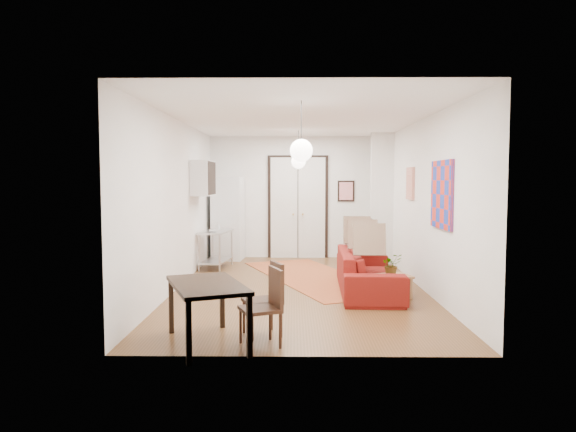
{
  "coord_description": "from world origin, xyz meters",
  "views": [
    {
      "loc": [
        -0.1,
        -8.79,
        1.86
      ],
      "look_at": [
        -0.2,
        -0.08,
        1.25
      ],
      "focal_mm": 32.0,
      "sensor_mm": 36.0,
      "label": 1
    }
  ],
  "objects_px": {
    "coffee_table": "(385,279)",
    "kitchen_counter": "(216,245)",
    "sofa": "(368,271)",
    "dining_chair_far": "(260,300)",
    "black_side_chair": "(358,237)",
    "fridge": "(228,218)",
    "dining_chair_near": "(263,292)",
    "dining_table": "(207,290)"
  },
  "relations": [
    {
      "from": "sofa",
      "to": "dining_table",
      "type": "relative_size",
      "value": 1.65
    },
    {
      "from": "black_side_chair",
      "to": "coffee_table",
      "type": "bearing_deg",
      "value": 81.71
    },
    {
      "from": "kitchen_counter",
      "to": "dining_chair_near",
      "type": "distance_m",
      "value": 4.81
    },
    {
      "from": "fridge",
      "to": "black_side_chair",
      "type": "distance_m",
      "value": 3.06
    },
    {
      "from": "coffee_table",
      "to": "dining_chair_far",
      "type": "relative_size",
      "value": 1.03
    },
    {
      "from": "sofa",
      "to": "dining_chair_far",
      "type": "height_order",
      "value": "dining_chair_far"
    },
    {
      "from": "coffee_table",
      "to": "kitchen_counter",
      "type": "height_order",
      "value": "kitchen_counter"
    },
    {
      "from": "kitchen_counter",
      "to": "dining_chair_far",
      "type": "relative_size",
      "value": 1.25
    },
    {
      "from": "dining_chair_near",
      "to": "dining_chair_far",
      "type": "height_order",
      "value": "same"
    },
    {
      "from": "coffee_table",
      "to": "black_side_chair",
      "type": "height_order",
      "value": "black_side_chair"
    },
    {
      "from": "coffee_table",
      "to": "dining_chair_far",
      "type": "height_order",
      "value": "dining_chair_far"
    },
    {
      "from": "coffee_table",
      "to": "kitchen_counter",
      "type": "bearing_deg",
      "value": 138.34
    },
    {
      "from": "dining_table",
      "to": "fridge",
      "type": "bearing_deg",
      "value": 95.12
    },
    {
      "from": "kitchen_counter",
      "to": "dining_chair_near",
      "type": "relative_size",
      "value": 1.25
    },
    {
      "from": "kitchen_counter",
      "to": "dining_chair_far",
      "type": "xyz_separation_m",
      "value": [
        1.27,
        -5.04,
        0.01
      ]
    },
    {
      "from": "kitchen_counter",
      "to": "fridge",
      "type": "bearing_deg",
      "value": 92.4
    },
    {
      "from": "sofa",
      "to": "kitchen_counter",
      "type": "distance_m",
      "value": 3.72
    },
    {
      "from": "coffee_table",
      "to": "dining_table",
      "type": "xyz_separation_m",
      "value": [
        -2.42,
        -2.32,
        0.31
      ]
    },
    {
      "from": "black_side_chair",
      "to": "dining_chair_near",
      "type": "bearing_deg",
      "value": 61.39
    },
    {
      "from": "dining_table",
      "to": "black_side_chair",
      "type": "distance_m",
      "value": 5.94
    },
    {
      "from": "coffee_table",
      "to": "black_side_chair",
      "type": "relative_size",
      "value": 0.86
    },
    {
      "from": "sofa",
      "to": "dining_chair_far",
      "type": "distance_m",
      "value": 3.15
    },
    {
      "from": "sofa",
      "to": "coffee_table",
      "type": "distance_m",
      "value": 0.46
    },
    {
      "from": "kitchen_counter",
      "to": "fridge",
      "type": "distance_m",
      "value": 1.28
    },
    {
      "from": "dining_chair_near",
      "to": "coffee_table",
      "type": "bearing_deg",
      "value": 114.24
    },
    {
      "from": "sofa",
      "to": "coffee_table",
      "type": "xyz_separation_m",
      "value": [
        0.2,
        -0.41,
        -0.04
      ]
    },
    {
      "from": "dining_chair_near",
      "to": "dining_chair_far",
      "type": "relative_size",
      "value": 1.0
    },
    {
      "from": "fridge",
      "to": "dining_chair_far",
      "type": "relative_size",
      "value": 2.22
    },
    {
      "from": "coffee_table",
      "to": "dining_table",
      "type": "relative_size",
      "value": 0.62
    },
    {
      "from": "sofa",
      "to": "black_side_chair",
      "type": "xyz_separation_m",
      "value": [
        0.16,
        2.71,
        0.27
      ]
    },
    {
      "from": "dining_table",
      "to": "dining_chair_far",
      "type": "distance_m",
      "value": 0.61
    },
    {
      "from": "fridge",
      "to": "black_side_chair",
      "type": "xyz_separation_m",
      "value": [
        2.93,
        -0.8,
        -0.35
      ]
    },
    {
      "from": "dining_chair_near",
      "to": "black_side_chair",
      "type": "bearing_deg",
      "value": 138.69
    },
    {
      "from": "kitchen_counter",
      "to": "coffee_table",
      "type": "bearing_deg",
      "value": -33.72
    },
    {
      "from": "sofa",
      "to": "dining_table",
      "type": "bearing_deg",
      "value": 143.31
    },
    {
      "from": "dining_table",
      "to": "dining_chair_far",
      "type": "xyz_separation_m",
      "value": [
        0.6,
        0.04,
        -0.12
      ]
    },
    {
      "from": "dining_chair_near",
      "to": "dining_table",
      "type": "bearing_deg",
      "value": -75.9
    },
    {
      "from": "fridge",
      "to": "black_side_chair",
      "type": "relative_size",
      "value": 1.85
    },
    {
      "from": "sofa",
      "to": "fridge",
      "type": "xyz_separation_m",
      "value": [
        -2.77,
        3.52,
        0.62
      ]
    },
    {
      "from": "dining_chair_far",
      "to": "black_side_chair",
      "type": "height_order",
      "value": "black_side_chair"
    },
    {
      "from": "sofa",
      "to": "kitchen_counter",
      "type": "relative_size",
      "value": 2.19
    },
    {
      "from": "dining_chair_near",
      "to": "black_side_chair",
      "type": "relative_size",
      "value": 0.84
    }
  ]
}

